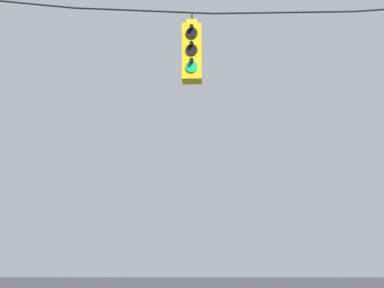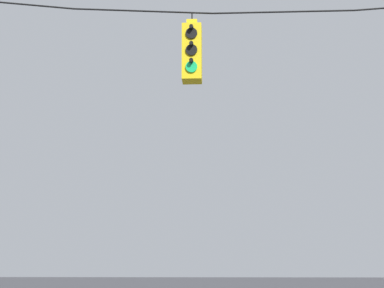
{
  "view_description": "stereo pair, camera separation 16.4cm",
  "coord_description": "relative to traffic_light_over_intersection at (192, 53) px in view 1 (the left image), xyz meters",
  "views": [
    {
      "loc": [
        -1.28,
        -10.11,
        2.22
      ],
      "look_at": [
        -1.61,
        -0.37,
        4.23
      ],
      "focal_mm": 55.0,
      "sensor_mm": 36.0,
      "label": 1
    },
    {
      "loc": [
        -1.11,
        -10.1,
        2.22
      ],
      "look_at": [
        -1.61,
        -0.37,
        4.23
      ],
      "focal_mm": 55.0,
      "sensor_mm": 36.0,
      "label": 2
    }
  ],
  "objects": [
    {
      "name": "traffic_light_over_intersection",
      "position": [
        0.0,
        0.0,
        0.0
      ],
      "size": [
        0.34,
        0.58,
        1.27
      ],
      "color": "yellow"
    }
  ]
}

